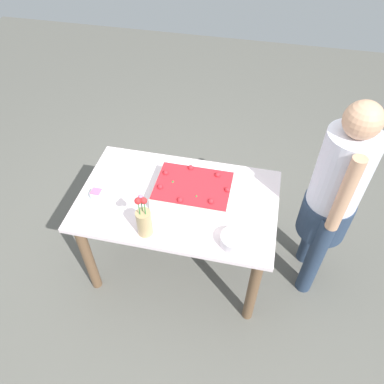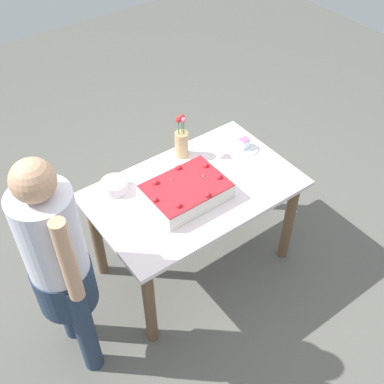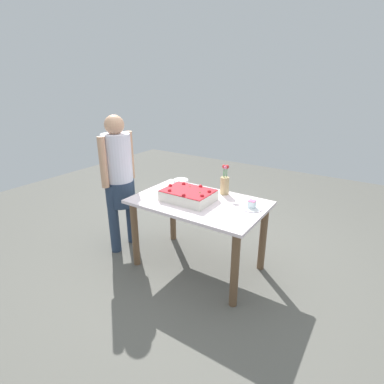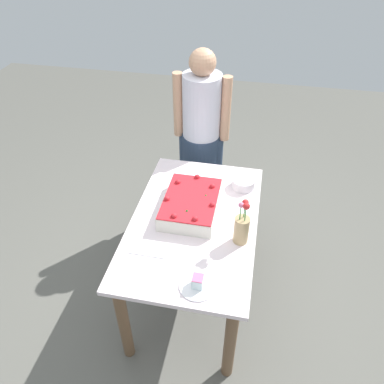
{
  "view_description": "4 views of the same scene",
  "coord_description": "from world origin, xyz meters",
  "px_view_note": "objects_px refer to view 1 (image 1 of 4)",
  "views": [
    {
      "loc": [
        0.43,
        -1.55,
        2.48
      ],
      "look_at": [
        0.08,
        0.06,
        0.74
      ],
      "focal_mm": 35.0,
      "sensor_mm": 36.0,
      "label": 1
    },
    {
      "loc": [
        1.26,
        1.7,
        2.74
      ],
      "look_at": [
        0.05,
        0.04,
        0.75
      ],
      "focal_mm": 45.0,
      "sensor_mm": 36.0,
      "label": 2
    },
    {
      "loc": [
        -1.4,
        2.24,
        1.82
      ],
      "look_at": [
        0.03,
        0.06,
        0.83
      ],
      "focal_mm": 28.0,
      "sensor_mm": 36.0,
      "label": 3
    },
    {
      "loc": [
        -1.68,
        -0.32,
        2.36
      ],
      "look_at": [
        0.12,
        0.04,
        0.86
      ],
      "focal_mm": 35.0,
      "sensor_mm": 36.0,
      "label": 4
    }
  ],
  "objects_px": {
    "cake_knife": "(138,168)",
    "person_standing": "(333,194)",
    "sheet_cake": "(193,191)",
    "serving_plate_with_slice": "(98,197)",
    "flower_vase": "(144,221)",
    "fruit_bowl": "(234,240)"
  },
  "relations": [
    {
      "from": "cake_knife",
      "to": "person_standing",
      "type": "height_order",
      "value": "person_standing"
    },
    {
      "from": "sheet_cake",
      "to": "cake_knife",
      "type": "bearing_deg",
      "value": 157.95
    },
    {
      "from": "flower_vase",
      "to": "person_standing",
      "type": "distance_m",
      "value": 1.13
    },
    {
      "from": "sheet_cake",
      "to": "fruit_bowl",
      "type": "bearing_deg",
      "value": -45.28
    },
    {
      "from": "cake_knife",
      "to": "fruit_bowl",
      "type": "relative_size",
      "value": 1.41
    },
    {
      "from": "serving_plate_with_slice",
      "to": "fruit_bowl",
      "type": "relative_size",
      "value": 1.22
    },
    {
      "from": "sheet_cake",
      "to": "person_standing",
      "type": "xyz_separation_m",
      "value": [
        0.84,
        0.08,
        0.07
      ]
    },
    {
      "from": "serving_plate_with_slice",
      "to": "flower_vase",
      "type": "bearing_deg",
      "value": -26.57
    },
    {
      "from": "flower_vase",
      "to": "fruit_bowl",
      "type": "bearing_deg",
      "value": 3.37
    },
    {
      "from": "cake_knife",
      "to": "fruit_bowl",
      "type": "bearing_deg",
      "value": -123.06
    },
    {
      "from": "sheet_cake",
      "to": "serving_plate_with_slice",
      "type": "bearing_deg",
      "value": -165.19
    },
    {
      "from": "serving_plate_with_slice",
      "to": "flower_vase",
      "type": "height_order",
      "value": "flower_vase"
    },
    {
      "from": "sheet_cake",
      "to": "person_standing",
      "type": "relative_size",
      "value": 0.32
    },
    {
      "from": "flower_vase",
      "to": "person_standing",
      "type": "height_order",
      "value": "person_standing"
    },
    {
      "from": "cake_knife",
      "to": "sheet_cake",
      "type": "bearing_deg",
      "value": -111.75
    },
    {
      "from": "serving_plate_with_slice",
      "to": "sheet_cake",
      "type": "bearing_deg",
      "value": 14.81
    },
    {
      "from": "sheet_cake",
      "to": "cake_knife",
      "type": "distance_m",
      "value": 0.46
    },
    {
      "from": "flower_vase",
      "to": "fruit_bowl",
      "type": "distance_m",
      "value": 0.52
    },
    {
      "from": "cake_knife",
      "to": "flower_vase",
      "type": "xyz_separation_m",
      "value": [
        0.22,
        -0.51,
        0.11
      ]
    },
    {
      "from": "serving_plate_with_slice",
      "to": "cake_knife",
      "type": "bearing_deg",
      "value": 64.45
    },
    {
      "from": "cake_knife",
      "to": "fruit_bowl",
      "type": "height_order",
      "value": "fruit_bowl"
    },
    {
      "from": "cake_knife",
      "to": "person_standing",
      "type": "relative_size",
      "value": 0.15
    }
  ]
}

